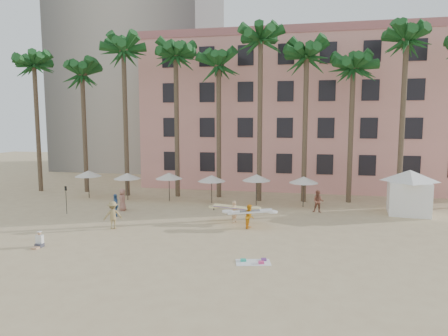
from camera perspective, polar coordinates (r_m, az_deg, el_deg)
The scene contains 12 objects.
ground at distance 23.83m, azimuth -6.47°, elevation -11.24°, with size 120.00×120.00×0.00m, color #D1B789.
pink_hotel at distance 47.51m, azimuth 11.59°, elevation 7.49°, with size 35.00×14.00×16.00m, color pink.
grey_tower at distance 66.94m, azimuth -11.72°, elevation 22.02°, with size 22.00×18.00×50.00m, color #A89E8E.
palm_row at distance 37.51m, azimuth 1.40°, elevation 15.44°, with size 44.40×5.40×16.30m.
umbrella_row at distance 35.84m, azimuth -4.89°, elevation -1.25°, with size 22.50×2.70×2.73m.
cabana at distance 34.61m, azimuth 24.94°, elevation -2.61°, with size 5.00×5.00×3.50m.
beach_towel at distance 21.45m, azimuth 4.31°, elevation -13.21°, with size 1.98×1.37×0.14m.
carrier_yellow at distance 28.96m, azimuth 1.54°, elevation -6.01°, with size 3.10×0.95×1.60m.
carrier_white at distance 27.58m, azimuth 3.70°, elevation -6.75°, with size 3.13×1.26×1.65m.
beachgoers at distance 30.50m, azimuth -7.85°, elevation -5.44°, with size 16.56×8.75×1.90m.
paddle at distance 33.80m, azimuth -21.64°, elevation -3.79°, with size 0.18×0.04×2.23m.
seated_man at distance 26.03m, azimuth -24.91°, elevation -9.54°, with size 0.41×0.71×0.92m.
Camera 1 is at (7.11, -21.51, 7.41)m, focal length 32.00 mm.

